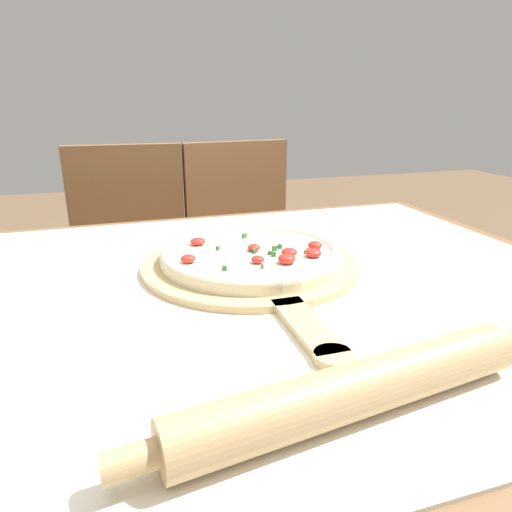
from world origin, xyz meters
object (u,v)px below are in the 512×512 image
Objects in this scene: chair_left at (132,263)px; chair_right at (246,251)px; pizza at (251,253)px; rolling_pin at (355,390)px; pizza_peel at (254,266)px.

chair_left and chair_right have the same top height.
pizza is 0.36× the size of chair_right.
pizza is 0.42m from rolling_pin.
rolling_pin is at bearing -93.13° from pizza.
pizza is 0.69× the size of rolling_pin.
pizza is 0.36× the size of chair_left.
rolling_pin is 0.52× the size of chair_right.
chair_left is (-0.19, 0.74, -0.26)m from pizza.
pizza_peel is 0.62× the size of chair_left.
chair_right is at bearing 74.66° from pizza.
chair_right reaches higher than pizza.
chair_left is (-0.19, 0.76, -0.24)m from pizza_peel.
chair_left is at bearing 174.80° from chair_right.
chair_left reaches higher than pizza.
pizza_peel is 1.18× the size of rolling_pin.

